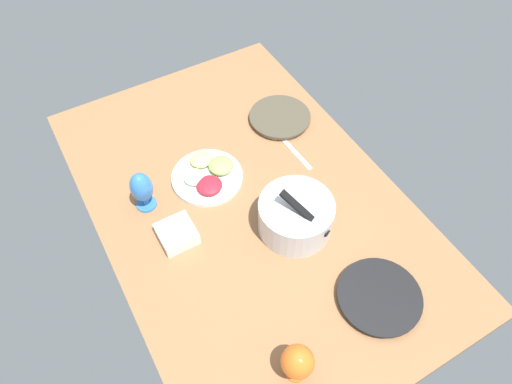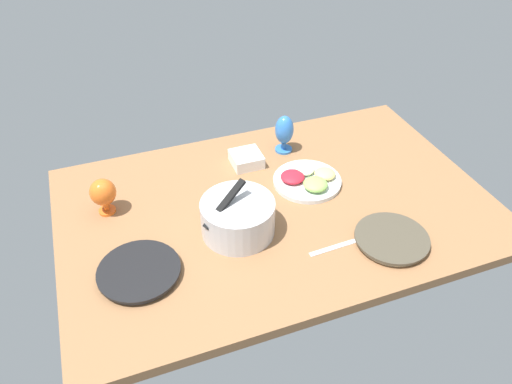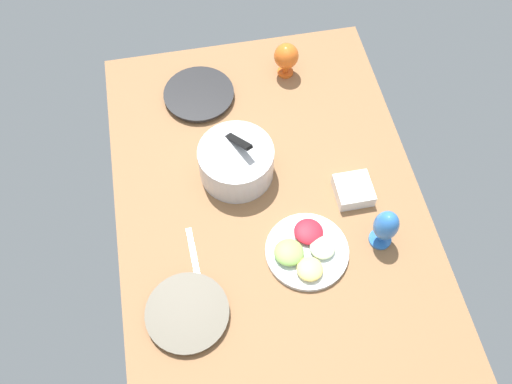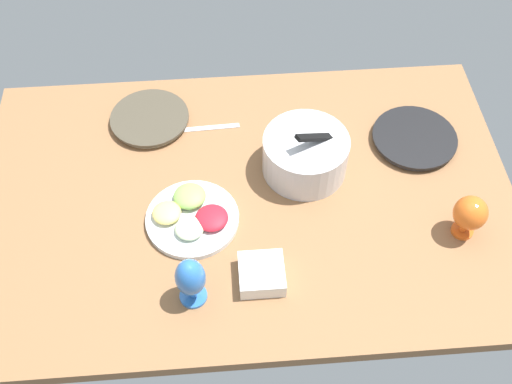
% 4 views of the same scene
% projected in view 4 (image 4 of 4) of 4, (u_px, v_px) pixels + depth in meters
% --- Properties ---
extents(ground_plane, '(1.60, 1.04, 0.04)m').
position_uv_depth(ground_plane, '(247.00, 199.00, 1.86)').
color(ground_plane, '#8C603D').
extents(dinner_plate_left, '(0.26, 0.26, 0.02)m').
position_uv_depth(dinner_plate_left, '(150.00, 119.00, 2.01)').
color(dinner_plate_left, beige).
rests_on(dinner_plate_left, ground_plane).
extents(dinner_plate_right, '(0.27, 0.27, 0.03)m').
position_uv_depth(dinner_plate_right, '(414.00, 139.00, 1.96)').
color(dinner_plate_right, '#4C4C51').
rests_on(dinner_plate_right, ground_plane).
extents(mixing_bowl, '(0.26, 0.26, 0.19)m').
position_uv_depth(mixing_bowl, '(305.00, 154.00, 1.85)').
color(mixing_bowl, silver).
rests_on(mixing_bowl, ground_plane).
extents(fruit_platter, '(0.27, 0.27, 0.06)m').
position_uv_depth(fruit_platter, '(192.00, 216.00, 1.78)').
color(fruit_platter, silver).
rests_on(fruit_platter, ground_plane).
extents(hurricane_glass_blue, '(0.08, 0.08, 0.17)m').
position_uv_depth(hurricane_glass_blue, '(191.00, 279.00, 1.56)').
color(hurricane_glass_blue, blue).
rests_on(hurricane_glass_blue, ground_plane).
extents(hurricane_glass_orange, '(0.09, 0.09, 0.14)m').
position_uv_depth(hurricane_glass_orange, '(470.00, 214.00, 1.70)').
color(hurricane_glass_orange, orange).
rests_on(hurricane_glass_orange, ground_plane).
extents(square_bowl_white, '(0.12, 0.12, 0.05)m').
position_uv_depth(square_bowl_white, '(262.00, 273.00, 1.65)').
color(square_bowl_white, white).
rests_on(square_bowl_white, ground_plane).
extents(fork_by_left_plate, '(0.18, 0.03, 0.01)m').
position_uv_depth(fork_by_left_plate, '(212.00, 127.00, 2.01)').
color(fork_by_left_plate, silver).
rests_on(fork_by_left_plate, ground_plane).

